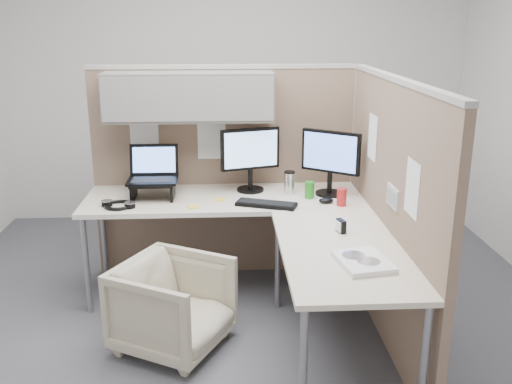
{
  "coord_description": "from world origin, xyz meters",
  "views": [
    {
      "loc": [
        -0.1,
        -3.35,
        1.95
      ],
      "look_at": [
        0.1,
        0.25,
        0.85
      ],
      "focal_mm": 40.0,
      "sensor_mm": 36.0,
      "label": 1
    }
  ],
  "objects": [
    {
      "name": "monitor_right",
      "position": [
        0.65,
        0.55,
        1.0
      ],
      "size": [
        0.38,
        0.28,
        0.47
      ],
      "rotation": [
        0.0,
        0.0,
        -0.61
      ],
      "color": "black",
      "rests_on": "desk"
    },
    {
      "name": "partition_back",
      "position": [
        -0.22,
        0.83,
        1.1
      ],
      "size": [
        2.0,
        0.36,
        1.63
      ],
      "color": "#876C58",
      "rests_on": "ground"
    },
    {
      "name": "sticky_note_a",
      "position": [
        -0.32,
        0.31,
        0.73
      ],
      "size": [
        0.1,
        0.1,
        0.01
      ],
      "primitive_type": "cube",
      "rotation": [
        0.0,
        0.0,
        0.31
      ],
      "color": "yellow",
      "rests_on": "desk"
    },
    {
      "name": "soda_can_green",
      "position": [
        0.69,
        0.3,
        0.79
      ],
      "size": [
        0.07,
        0.07,
        0.12
      ],
      "primitive_type": "cylinder",
      "color": "#B21E1E",
      "rests_on": "desk"
    },
    {
      "name": "ground",
      "position": [
        0.0,
        0.0,
        0.0
      ],
      "size": [
        4.5,
        4.5,
        0.0
      ],
      "primitive_type": "plane",
      "color": "#46454C",
      "rests_on": "ground"
    },
    {
      "name": "monitor_left",
      "position": [
        0.08,
        0.68,
        1.0
      ],
      "size": [
        0.43,
        0.2,
        0.47
      ],
      "rotation": [
        0.0,
        0.0,
        0.29
      ],
      "color": "black",
      "rests_on": "desk"
    },
    {
      "name": "partition_right",
      "position": [
        0.9,
        -0.07,
        0.82
      ],
      "size": [
        0.07,
        2.03,
        1.63
      ],
      "color": "#876C58",
      "rests_on": "ground"
    },
    {
      "name": "travel_mug",
      "position": [
        0.36,
        0.59,
        0.81
      ],
      "size": [
        0.08,
        0.08,
        0.17
      ],
      "color": "silver",
      "rests_on": "desk"
    },
    {
      "name": "paper_stack",
      "position": [
        0.6,
        -0.68,
        0.75
      ],
      "size": [
        0.3,
        0.35,
        0.03
      ],
      "rotation": [
        0.0,
        0.0,
        0.18
      ],
      "color": "white",
      "rests_on": "desk"
    },
    {
      "name": "keyboard",
      "position": [
        0.17,
        0.32,
        0.74
      ],
      "size": [
        0.43,
        0.27,
        0.02
      ],
      "primitive_type": "cube",
      "rotation": [
        0.0,
        0.0,
        -0.35
      ],
      "color": "black",
      "rests_on": "desk"
    },
    {
      "name": "mouse",
      "position": [
        0.59,
        0.36,
        0.75
      ],
      "size": [
        0.1,
        0.07,
        0.04
      ],
      "primitive_type": "ellipsoid",
      "rotation": [
        0.0,
        0.0,
        0.04
      ],
      "color": "black",
      "rests_on": "desk"
    },
    {
      "name": "sticky_note_d",
      "position": [
        -0.14,
        0.47,
        0.73
      ],
      "size": [
        0.09,
        0.09,
        0.01
      ],
      "primitive_type": "cube",
      "rotation": [
        0.0,
        0.0,
        -0.13
      ],
      "color": "yellow",
      "rests_on": "desk"
    },
    {
      "name": "soda_can_silver",
      "position": [
        0.49,
        0.48,
        0.79
      ],
      "size": [
        0.07,
        0.07,
        0.12
      ],
      "primitive_type": "cylinder",
      "color": "#268C1E",
      "rests_on": "desk"
    },
    {
      "name": "office_chair",
      "position": [
        -0.43,
        -0.22,
        0.31
      ],
      "size": [
        0.77,
        0.79,
        0.61
      ],
      "primitive_type": "imported",
      "rotation": [
        0.0,
        0.0,
        1.07
      ],
      "color": "beige",
      "rests_on": "ground"
    },
    {
      "name": "desk",
      "position": [
        0.12,
        0.13,
        0.69
      ],
      "size": [
        2.0,
        1.98,
        0.73
      ],
      "color": "beige",
      "rests_on": "ground"
    },
    {
      "name": "desk_clock",
      "position": [
        0.58,
        -0.21,
        0.77
      ],
      "size": [
        0.05,
        0.08,
        0.08
      ],
      "rotation": [
        0.0,
        0.0,
        -1.27
      ],
      "color": "black",
      "rests_on": "desk"
    },
    {
      "name": "laptop_station",
      "position": [
        -0.61,
        0.56,
        0.87
      ],
      "size": [
        0.35,
        0.3,
        0.36
      ],
      "color": "black",
      "rests_on": "desk"
    },
    {
      "name": "headphones",
      "position": [
        -0.83,
        0.35,
        0.75
      ],
      "size": [
        0.24,
        0.24,
        0.03
      ],
      "rotation": [
        0.0,
        0.0,
        -0.29
      ],
      "color": "black",
      "rests_on": "desk"
    }
  ]
}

